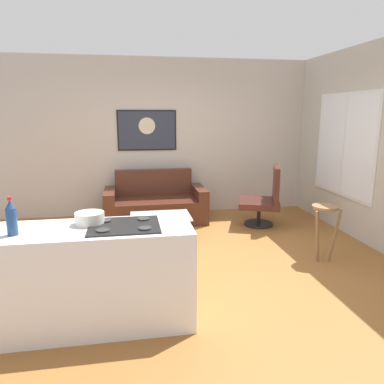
{
  "coord_description": "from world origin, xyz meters",
  "views": [
    {
      "loc": [
        -0.69,
        -4.27,
        1.84
      ],
      "look_at": [
        0.2,
        0.9,
        0.7
      ],
      "focal_mm": 34.1,
      "sensor_mm": 36.0,
      "label": 1
    }
  ],
  "objects_px": {
    "soda_bottle": "(11,218)",
    "mixing_bowl": "(90,218)",
    "couch": "(155,205)",
    "wall_painting": "(147,130)",
    "coffee_table": "(161,218)",
    "armchair": "(265,199)",
    "bar_stool": "(324,219)"
  },
  "relations": [
    {
      "from": "soda_bottle",
      "to": "mixing_bowl",
      "type": "bearing_deg",
      "value": 19.39
    },
    {
      "from": "couch",
      "to": "soda_bottle",
      "type": "xyz_separation_m",
      "value": [
        -1.35,
        -3.17,
        0.75
      ]
    },
    {
      "from": "mixing_bowl",
      "to": "wall_painting",
      "type": "bearing_deg",
      "value": 78.85
    },
    {
      "from": "coffee_table",
      "to": "armchair",
      "type": "bearing_deg",
      "value": 15.95
    },
    {
      "from": "coffee_table",
      "to": "bar_stool",
      "type": "height_order",
      "value": "bar_stool"
    },
    {
      "from": "couch",
      "to": "armchair",
      "type": "xyz_separation_m",
      "value": [
        1.77,
        -0.57,
        0.18
      ]
    },
    {
      "from": "coffee_table",
      "to": "bar_stool",
      "type": "bearing_deg",
      "value": -27.2
    },
    {
      "from": "couch",
      "to": "bar_stool",
      "type": "relative_size",
      "value": 2.41
    },
    {
      "from": "couch",
      "to": "wall_painting",
      "type": "bearing_deg",
      "value": 99.47
    },
    {
      "from": "bar_stool",
      "to": "armchair",
      "type": "bearing_deg",
      "value": 97.38
    },
    {
      "from": "soda_bottle",
      "to": "coffee_table",
      "type": "bearing_deg",
      "value": 57.22
    },
    {
      "from": "mixing_bowl",
      "to": "wall_painting",
      "type": "distance_m",
      "value": 3.6
    },
    {
      "from": "bar_stool",
      "to": "mixing_bowl",
      "type": "xyz_separation_m",
      "value": [
        -2.74,
        -0.87,
        0.39
      ]
    },
    {
      "from": "couch",
      "to": "bar_stool",
      "type": "height_order",
      "value": "couch"
    },
    {
      "from": "wall_painting",
      "to": "soda_bottle",
      "type": "bearing_deg",
      "value": -108.87
    },
    {
      "from": "bar_stool",
      "to": "soda_bottle",
      "type": "bearing_deg",
      "value": -162.01
    },
    {
      "from": "armchair",
      "to": "bar_stool",
      "type": "bearing_deg",
      "value": -82.62
    },
    {
      "from": "couch",
      "to": "armchair",
      "type": "distance_m",
      "value": 1.87
    },
    {
      "from": "bar_stool",
      "to": "mixing_bowl",
      "type": "bearing_deg",
      "value": -162.31
    },
    {
      "from": "wall_painting",
      "to": "coffee_table",
      "type": "bearing_deg",
      "value": -86.99
    },
    {
      "from": "bar_stool",
      "to": "wall_painting",
      "type": "relative_size",
      "value": 0.68
    },
    {
      "from": "soda_bottle",
      "to": "mixing_bowl",
      "type": "xyz_separation_m",
      "value": [
        0.57,
        0.2,
        -0.09
      ]
    },
    {
      "from": "bar_stool",
      "to": "wall_painting",
      "type": "height_order",
      "value": "wall_painting"
    },
    {
      "from": "bar_stool",
      "to": "soda_bottle",
      "type": "relative_size",
      "value": 2.29
    },
    {
      "from": "couch",
      "to": "wall_painting",
      "type": "relative_size",
      "value": 1.63
    },
    {
      "from": "bar_stool",
      "to": "soda_bottle",
      "type": "height_order",
      "value": "soda_bottle"
    },
    {
      "from": "mixing_bowl",
      "to": "bar_stool",
      "type": "bearing_deg",
      "value": 17.69
    },
    {
      "from": "soda_bottle",
      "to": "mixing_bowl",
      "type": "height_order",
      "value": "soda_bottle"
    },
    {
      "from": "mixing_bowl",
      "to": "couch",
      "type": "bearing_deg",
      "value": 75.37
    },
    {
      "from": "bar_stool",
      "to": "wall_painting",
      "type": "distance_m",
      "value": 3.47
    },
    {
      "from": "coffee_table",
      "to": "soda_bottle",
      "type": "distance_m",
      "value": 2.57
    },
    {
      "from": "armchair",
      "to": "soda_bottle",
      "type": "relative_size",
      "value": 3.23
    }
  ]
}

